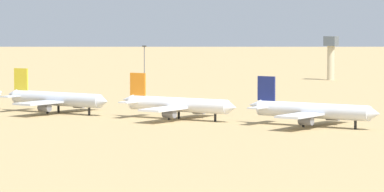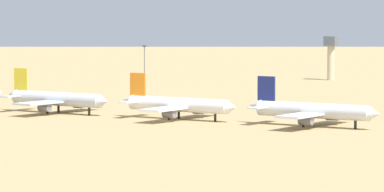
{
  "view_description": "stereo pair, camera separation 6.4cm",
  "coord_description": "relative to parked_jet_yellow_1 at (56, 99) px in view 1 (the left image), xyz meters",
  "views": [
    {
      "loc": [
        147.96,
        -270.72,
        28.96
      ],
      "look_at": [
        0.83,
        13.09,
        6.0
      ],
      "focal_mm": 107.93,
      "sensor_mm": 36.0,
      "label": 1
    },
    {
      "loc": [
        148.01,
        -270.69,
        28.96
      ],
      "look_at": [
        0.83,
        13.09,
        6.0
      ],
      "focal_mm": 107.93,
      "sensor_mm": 36.0,
      "label": 2
    }
  ],
  "objects": [
    {
      "name": "ground",
      "position": [
        40.69,
        -7.21,
        -4.16
      ],
      "size": [
        4000.0,
        4000.0,
        0.0
      ],
      "primitive_type": "plane",
      "color": "tan"
    },
    {
      "name": "parked_jet_yellow_1",
      "position": [
        0.0,
        0.0,
        0.0
      ],
      "size": [
        38.46,
        32.62,
        12.71
      ],
      "rotation": [
        0.0,
        0.0,
        -0.13
      ],
      "color": "silver",
      "rests_on": "ground"
    },
    {
      "name": "control_tower",
      "position": [
        12.12,
        193.67,
        7.34
      ],
      "size": [
        5.2,
        5.2,
        19.07
      ],
      "color": "#C6B793",
      "rests_on": "ground"
    },
    {
      "name": "parked_jet_orange_2",
      "position": [
        40.69,
        -1.24,
        -0.11
      ],
      "size": [
        37.49,
        31.69,
        12.38
      ],
      "rotation": [
        0.0,
        0.0,
        -0.1
      ],
      "color": "white",
      "rests_on": "ground"
    },
    {
      "name": "parked_jet_navy_3",
      "position": [
        80.6,
        -2.91,
        -0.06
      ],
      "size": [
        37.9,
        32.09,
        12.51
      ],
      "rotation": [
        0.0,
        0.0,
        -0.11
      ],
      "color": "silver",
      "rests_on": "ground"
    },
    {
      "name": "light_pole_mid",
      "position": [
        -44.95,
        130.43,
        4.97
      ],
      "size": [
        1.8,
        0.5,
        15.85
      ],
      "color": "#59595E",
      "rests_on": "ground"
    }
  ]
}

